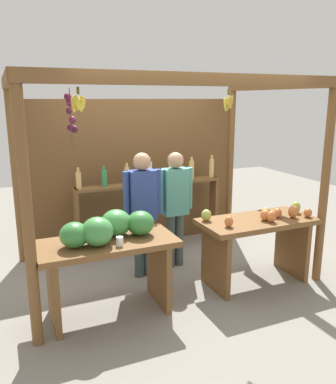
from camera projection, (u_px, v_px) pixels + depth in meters
The scene contains 7 objects.
ground_plane at pixel (162, 269), 5.10m from camera, with size 12.00×12.00×0.00m, color gray.
market_stall at pixel (147, 158), 5.21m from camera, with size 3.41×2.15×2.41m.
fruit_counter_left at pixel (108, 246), 3.90m from camera, with size 1.38×0.65×1.08m.
fruit_counter_right at pixel (258, 234), 4.63m from camera, with size 1.38×0.64×0.94m.
bottle_shelf_unit at pixel (151, 194), 5.64m from camera, with size 2.19×0.22×1.36m.
vendor_man at pixel (143, 204), 4.71m from camera, with size 0.48×0.21×1.56m.
vendor_woman at pixel (175, 200), 5.01m from camera, with size 0.48×0.21×1.52m.
Camera 1 is at (-1.80, -4.36, 2.17)m, focal length 36.49 mm.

